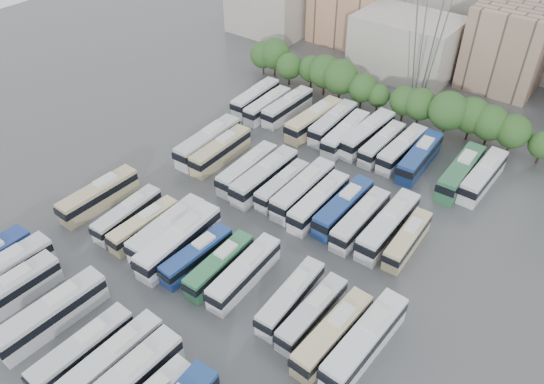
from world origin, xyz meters
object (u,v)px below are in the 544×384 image
Objects in this scene: bus_r1_s13 at (365,341)px; bus_r0_s4 at (52,313)px; bus_r1_s5 at (179,241)px; bus_r2_s11 at (388,225)px; bus_r2_s5 at (265,176)px; bus_r3_s2 at (288,107)px; bus_r1_s2 at (128,214)px; bus_r3_s7 at (367,134)px; bus_r0_s1 at (0,274)px; bus_r3_s1 at (268,105)px; bus_r3_s4 at (314,119)px; bus_r2_s4 at (248,169)px; bus_r0_s7 at (113,359)px; bus_r1_s11 at (312,313)px; bus_r0_s6 at (82,350)px; bus_r1_s0 at (99,195)px; bus_r1_s3 at (144,225)px; bus_r1_s7 at (220,265)px; bus_r1_s12 at (333,334)px; bus_r1_s8 at (244,272)px; bus_r3_s13 at (483,176)px; bus_r3_s6 at (346,134)px; bus_r3_s5 at (333,123)px; bus_r2_s6 at (282,185)px; bus_r0_s8 at (126,383)px; bus_r3_s9 at (402,149)px; bus_r1_s10 at (291,297)px; bus_r2_s10 at (360,220)px; bus_r0_s2 at (7,293)px; bus_r2_s12 at (407,239)px; electricity_pylon at (434,5)px; bus_r1_s4 at (167,229)px; bus_r3_s10 at (420,157)px; bus_r3_s8 at (382,144)px; bus_r3_s12 at (461,172)px; bus_r2_s9 at (343,207)px; bus_r1_s6 at (197,255)px.

bus_r0_s4 is at bearing -146.63° from bus_r1_s13.
bus_r1_s5 reaches higher than bus_r2_s11.
bus_r2_s5 is 1.08× the size of bus_r3_s2.
bus_r1_s2 is 41.32m from bus_r3_s7.
bus_r3_s1 is at bearing 91.67° from bus_r0_s1.
bus_r2_s4 is at bearing -87.61° from bus_r3_s4.
bus_r0_s7 is 1.07× the size of bus_r1_s11.
bus_r0_s6 is 0.95× the size of bus_r1_s0.
bus_r2_s4 reaches higher than bus_r1_s3.
bus_r0_s4 is 1.21× the size of bus_r1_s3.
bus_r1_s12 reaches higher than bus_r1_s7.
bus_r1_s13 is (42.89, 0.89, 0.14)m from bus_r1_s0.
bus_r1_s13 is (16.64, -0.06, 0.21)m from bus_r1_s8.
bus_r2_s5 is 1.04× the size of bus_r3_s13.
bus_r1_s13 is at bearing 33.53° from bus_r0_s4.
bus_r3_s5 is at bearing 150.67° from bus_r3_s6.
bus_r0_s1 is 1.21× the size of bus_r2_s6.
bus_r0_s8 is 1.05× the size of bus_r3_s9.
bus_r1_s5 is 16.86m from bus_r1_s10.
bus_r2_s10 is 26.79m from bus_r3_s4.
bus_r2_s12 is (33.11, 36.75, -0.31)m from bus_r0_s2.
bus_r2_s11 is at bearing 28.98° from bus_r1_s0.
bus_r0_s6 is 0.97× the size of bus_r1_s12.
bus_r3_s1 is (-20.10, -20.78, -16.86)m from electricity_pylon.
bus_r1_s4 is at bearing -148.24° from bus_r2_s12.
bus_r3_s10 is at bearing 96.39° from bus_r1_s11.
bus_r1_s12 is 37.70m from bus_r3_s10.
bus_r1_s12 is at bearing -63.31° from bus_r3_s7.
bus_r3_s6 reaches higher than bus_r3_s2.
bus_r1_s10 is 1.03× the size of bus_r1_s11.
bus_r1_s12 is at bearing -45.92° from bus_r3_s1.
bus_r2_s5 reaches higher than bus_r3_s13.
bus_r1_s4 reaches higher than bus_r3_s8.
bus_r1_s13 reaches higher than bus_r0_s7.
bus_r1_s0 is at bearing -177.57° from bus_r1_s12.
bus_r3_s9 is 0.98× the size of bus_r3_s13.
bus_r3_s12 is at bearing 85.66° from bus_r1_s11.
bus_r2_s10 reaches higher than bus_r1_s8.
bus_r2_s5 is at bearing -105.18° from bus_r3_s7.
bus_r3_s8 is 0.94× the size of bus_r3_s9.
bus_r2_s5 is at bearing 144.87° from bus_r1_s12.
electricity_pylon reaches higher than bus_r1_s11.
bus_r0_s1 is at bearing -126.17° from bus_r2_s9.
bus_r0_s1 is at bearing -131.33° from bus_r1_s6.
bus_r1_s7 is (-0.16, 16.80, -0.14)m from bus_r0_s7.
bus_r2_s12 is (13.22, 17.51, -0.19)m from bus_r1_s8.
electricity_pylon is 2.52× the size of bus_r2_s11.
bus_r1_s2 is (3.40, 16.96, -0.34)m from bus_r0_s1.
bus_r2_s6 is at bearing 179.06° from bus_r2_s12.
bus_r1_s6 is at bearing -174.70° from bus_r1_s7.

